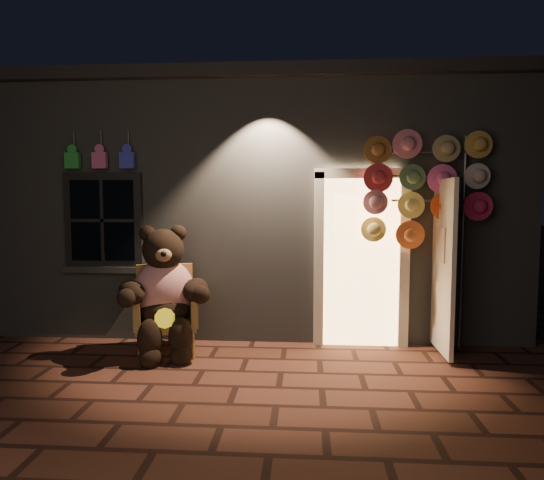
# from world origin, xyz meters

# --- Properties ---
(ground) EXTENTS (60.00, 60.00, 0.00)m
(ground) POSITION_xyz_m (0.00, 0.00, 0.00)
(ground) COLOR #552C20
(ground) RESTS_ON ground
(shop_building) EXTENTS (7.30, 5.95, 3.51)m
(shop_building) POSITION_xyz_m (0.00, 3.99, 1.74)
(shop_building) COLOR slate
(shop_building) RESTS_ON ground
(wicker_armchair) EXTENTS (0.85, 0.81, 1.03)m
(wicker_armchair) POSITION_xyz_m (-0.99, 1.02, 0.51)
(wicker_armchair) COLOR olive
(wicker_armchair) RESTS_ON ground
(teddy_bear) EXTENTS (1.08, 0.99, 1.55)m
(teddy_bear) POSITION_xyz_m (-0.97, 0.89, 0.74)
(teddy_bear) COLOR #AC1213
(teddy_bear) RESTS_ON ground
(hat_rack) EXTENTS (1.49, 0.22, 2.58)m
(hat_rack) POSITION_xyz_m (2.03, 1.28, 1.98)
(hat_rack) COLOR #59595E
(hat_rack) RESTS_ON ground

